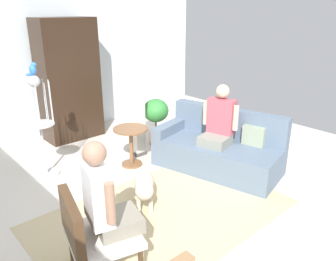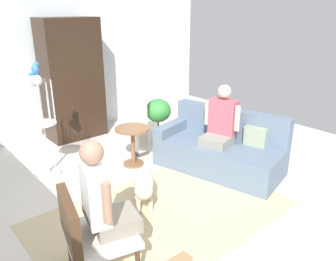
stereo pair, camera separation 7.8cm
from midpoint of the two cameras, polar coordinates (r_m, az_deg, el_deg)
The scene contains 14 objects.
ground_plane at distance 4.26m, azimuth 1.26°, elevation -12.61°, with size 8.00×8.00×0.00m, color beige.
back_wall at distance 6.58m, azimuth -19.11°, elevation 10.55°, with size 6.97×0.12×2.65m, color silver.
area_rug at distance 4.11m, azimuth -0.20°, elevation -13.89°, with size 2.91×1.87×0.01m, color #C6B284.
couch at distance 5.12m, azimuth 9.16°, elevation -3.15°, with size 1.27×1.97×0.87m.
armchair at distance 3.14m, azimuth -12.75°, elevation -16.05°, with size 0.73×0.75×0.83m.
person_on_couch at distance 4.91m, azimuth 9.41°, elevation 1.51°, with size 0.53×0.54×0.86m.
person_on_armchair at distance 3.00m, azimuth -10.43°, elevation -11.02°, with size 0.53×0.51×0.88m.
round_end_table at distance 5.14m, azimuth -5.55°, elevation -1.79°, with size 0.52×0.52×0.60m.
dog at distance 4.08m, azimuth -3.53°, elevation -9.06°, with size 0.59×0.74×0.52m.
bird_cage_stand at distance 5.02m, azimuth -19.97°, elevation 0.46°, with size 0.39×0.39×1.46m.
parrot at distance 4.82m, azimuth -21.08°, elevation 9.71°, with size 0.17×0.10×0.17m.
potted_plant at distance 5.85m, azimuth -1.29°, elevation 2.71°, with size 0.45×0.45×0.82m.
column_lamp at distance 5.40m, azimuth -4.46°, elevation 2.98°, with size 0.20×0.20×1.44m.
armoire_cabinet at distance 6.34m, azimuth -15.55°, elevation 8.24°, with size 1.00×0.56×2.14m, color black.
Camera 2 is at (-2.37, -2.68, 2.31)m, focal length 36.09 mm.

